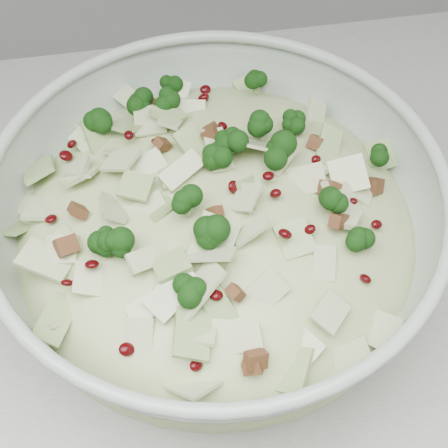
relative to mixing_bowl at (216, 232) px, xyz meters
name	(u,v)px	position (x,y,z in m)	size (l,w,h in m)	color
mixing_bowl	(216,232)	(0.00, 0.00, 0.00)	(0.46, 0.46, 0.15)	#A1B1A6
salad	(216,216)	(0.00, 0.00, 0.02)	(0.39, 0.39, 0.15)	#B9CA8A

